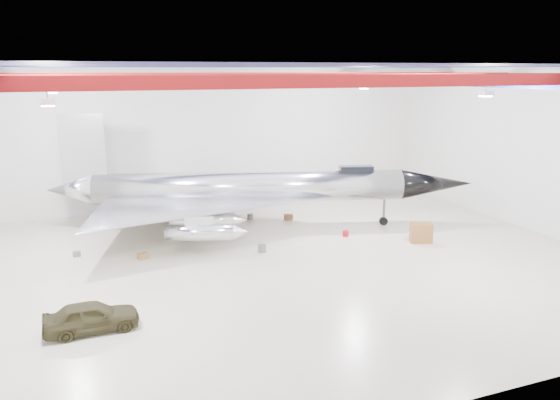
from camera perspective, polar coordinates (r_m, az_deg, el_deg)
name	(u,v)px	position (r m, az deg, el deg)	size (l,w,h in m)	color
floor	(257,265)	(31.33, -2.45, -6.77)	(40.00, 40.00, 0.00)	beige
wall_back	(195,138)	(44.20, -8.86, 6.37)	(40.00, 40.00, 0.00)	silver
wall_right	(536,151)	(40.86, 25.16, 4.69)	(30.00, 30.00, 0.00)	silver
ceiling	(255,66)	(29.40, -2.67, 13.78)	(40.00, 40.00, 0.00)	#0A0F38
ceiling_structure	(255,80)	(29.41, -2.65, 12.46)	(39.50, 29.50, 1.08)	maroon
jet_aircraft	(249,191)	(37.75, -3.21, 0.92)	(28.88, 21.01, 8.07)	silver
jeep	(91,317)	(24.88, -19.11, -11.44)	(1.57, 3.90, 1.33)	#312E18
desk	(421,233)	(36.19, 14.54, -3.35)	(1.37, 0.69, 1.26)	brown
crate_ply	(143,256)	(33.13, -14.15, -5.71)	(0.52, 0.42, 0.37)	olive
toolbox_red	(225,225)	(38.59, -5.79, -2.65)	(0.47, 0.38, 0.33)	#A61014
engine_drum	(262,248)	(33.35, -1.90, -5.09)	(0.50, 0.50, 0.45)	#59595B
parts_bin	(288,217)	(40.36, 0.89, -1.80)	(0.61, 0.48, 0.42)	olive
crate_small	(77,254)	(34.79, -20.46, -5.30)	(0.42, 0.34, 0.30)	#59595B
tool_chest	(346,233)	(36.73, 6.88, -3.48)	(0.42, 0.42, 0.38)	#A61014
spares_box	(250,216)	(40.68, -3.14, -1.71)	(0.45, 0.45, 0.41)	#59595B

